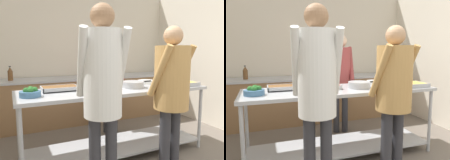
{
  "view_description": "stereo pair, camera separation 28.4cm",
  "coord_description": "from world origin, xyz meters",
  "views": [
    {
      "loc": [
        -1.28,
        -1.01,
        1.39
      ],
      "look_at": [
        -0.04,
        1.63,
        1.0
      ],
      "focal_mm": 35.0,
      "sensor_mm": 36.0,
      "label": 1
    },
    {
      "loc": [
        -1.02,
        -1.12,
        1.39
      ],
      "look_at": [
        -0.04,
        1.63,
        1.0
      ],
      "focal_mm": 35.0,
      "sensor_mm": 36.0,
      "label": 2
    }
  ],
  "objects": [
    {
      "name": "serving_tray_roast",
      "position": [
        -0.73,
        1.69,
        0.93
      ],
      "size": [
        0.44,
        0.28,
        0.05
      ],
      "color": "#ADAFB5",
      "rests_on": "serving_counter"
    },
    {
      "name": "serving_tray_vegetables",
      "position": [
        0.94,
        1.35,
        0.93
      ],
      "size": [
        0.37,
        0.32,
        0.05
      ],
      "color": "#ADAFB5",
      "rests_on": "serving_counter"
    },
    {
      "name": "cook_behind_counter",
      "position": [
        0.24,
        2.29,
        1.03
      ],
      "size": [
        0.47,
        0.39,
        1.66
      ],
      "color": "#2D2D33",
      "rests_on": "ground_plane"
    },
    {
      "name": "broccoli_bowl",
      "position": [
        -1.1,
        1.44,
        0.94
      ],
      "size": [
        0.22,
        0.22,
        0.11
      ],
      "color": "#3D668C",
      "rests_on": "serving_counter"
    },
    {
      "name": "wall_rear",
      "position": [
        0.0,
        3.47,
        1.32
      ],
      "size": [
        4.28,
        0.06,
        2.65
      ],
      "color": "beige",
      "rests_on": "ground_plane"
    },
    {
      "name": "wall_right",
      "position": [
        2.11,
        1.73,
        1.32
      ],
      "size": [
        0.06,
        3.59,
        2.65
      ],
      "color": "beige",
      "rests_on": "ground_plane"
    },
    {
      "name": "sauce_pan",
      "position": [
        0.21,
        1.49,
        0.95
      ],
      "size": [
        0.43,
        0.29,
        0.08
      ],
      "color": "#ADAFB5",
      "rests_on": "serving_counter"
    },
    {
      "name": "back_counter",
      "position": [
        0.0,
        3.1,
        0.44
      ],
      "size": [
        4.12,
        0.65,
        0.89
      ],
      "color": "olive",
      "rests_on": "ground_plane"
    },
    {
      "name": "guest_serving_left",
      "position": [
        0.32,
        0.85,
        1.02
      ],
      "size": [
        0.53,
        0.4,
        1.66
      ],
      "color": "#2D2D33",
      "rests_on": "ground_plane"
    },
    {
      "name": "guest_serving_right",
      "position": [
        -0.56,
        0.71,
        1.11
      ],
      "size": [
        0.48,
        0.4,
        1.78
      ],
      "color": "#2D2D33",
      "rests_on": "ground_plane"
    },
    {
      "name": "serving_counter",
      "position": [
        -0.04,
        1.53,
        0.61
      ],
      "size": [
        2.47,
        0.78,
        0.9
      ],
      "color": "#ADAFB5",
      "rests_on": "ground_plane"
    },
    {
      "name": "water_bottle",
      "position": [
        -1.28,
        3.09,
        1.0
      ],
      "size": [
        0.08,
        0.08,
        0.25
      ],
      "color": "brown",
      "rests_on": "back_counter"
    },
    {
      "name": "plate_stack",
      "position": [
        0.59,
        1.74,
        0.92
      ],
      "size": [
        0.26,
        0.26,
        0.05
      ],
      "color": "white",
      "rests_on": "serving_counter"
    },
    {
      "name": "serving_tray_greens",
      "position": [
        -0.26,
        1.59,
        0.93
      ],
      "size": [
        0.43,
        0.28,
        0.05
      ],
      "color": "#ADAFB5",
      "rests_on": "serving_counter"
    }
  ]
}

